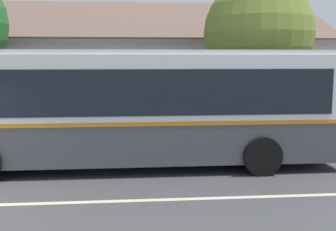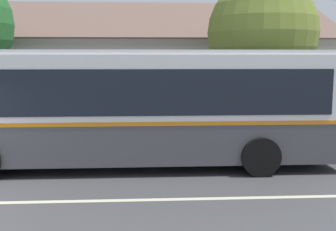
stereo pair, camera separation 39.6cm
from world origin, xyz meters
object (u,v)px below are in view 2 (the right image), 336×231
at_px(transit_bus, 118,105).
at_px(street_tree_primary, 262,33).
at_px(bench_down_street, 8,128).
at_px(bus_stop_sign, 312,98).

relative_size(transit_bus, street_tree_primary, 1.99).
height_order(bench_down_street, street_tree_primary, street_tree_primary).
relative_size(bench_down_street, street_tree_primary, 0.30).
relative_size(street_tree_primary, bus_stop_sign, 2.48).
bearing_deg(transit_bus, bus_stop_sign, 18.49).
height_order(transit_bus, bus_stop_sign, transit_bus).
xyz_separation_m(bench_down_street, street_tree_primary, (9.10, 1.12, 3.31)).
bearing_deg(transit_bus, street_tree_primary, 39.45).
distance_m(transit_bus, street_tree_primary, 7.01).
bearing_deg(bus_stop_sign, bench_down_street, 174.25).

